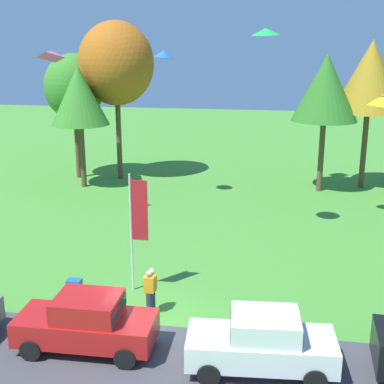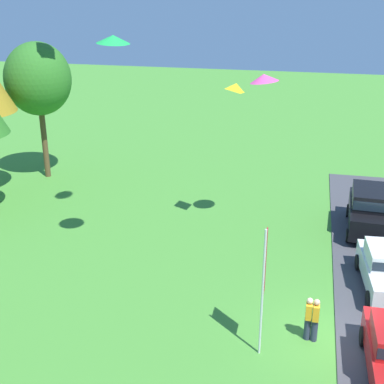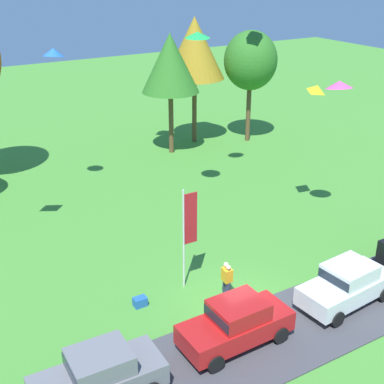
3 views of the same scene
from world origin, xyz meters
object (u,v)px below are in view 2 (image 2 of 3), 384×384
person_on_lawn (308,318)px  tree_far_right (38,79)px  flag_banner (264,274)px  kite_delta_low_drifter (264,78)px  kite_delta_high_right (113,39)px  car_suv_mid_row (369,208)px  person_watching_sky (315,320)px  kite_diamond_topmost (236,87)px

person_on_lawn → tree_far_right: bearing=51.3°
flag_banner → kite_delta_low_drifter: bearing=7.0°
person_on_lawn → flag_banner: size_ratio=0.36×
kite_delta_high_right → flag_banner: bearing=-124.1°
car_suv_mid_row → flag_banner: flag_banner is taller
car_suv_mid_row → kite_delta_low_drifter: bearing=102.7°
car_suv_mid_row → tree_far_right: bearing=78.5°
car_suv_mid_row → tree_far_right: size_ratio=0.54×
car_suv_mid_row → person_watching_sky: 10.02m
car_suv_mid_row → person_watching_sky: size_ratio=2.74×
flag_banner → kite_delta_low_drifter: 10.59m
car_suv_mid_row → kite_diamond_topmost: (-1.47, 6.76, 6.13)m
kite_diamond_topmost → person_watching_sky: bearing=-152.8°
car_suv_mid_row → flag_banner: 11.58m
person_on_lawn → person_watching_sky: size_ratio=1.00×
person_on_lawn → person_watching_sky: 0.25m
car_suv_mid_row → person_watching_sky: car_suv_mid_row is taller
car_suv_mid_row → flag_banner: size_ratio=0.98×
person_watching_sky → kite_delta_low_drifter: bearing=19.4°
person_watching_sky → tree_far_right: 22.74m
kite_delta_low_drifter → person_on_lawn: bearing=-162.0°
person_on_lawn → flag_banner: flag_banner is taller
tree_far_right → kite_delta_low_drifter: (-5.26, -14.32, 1.52)m
person_watching_sky → flag_banner: size_ratio=0.36×
kite_delta_low_drifter → kite_delta_high_right: 7.60m
flag_banner → person_watching_sky: bearing=-63.9°
person_watching_sky → kite_diamond_topmost: size_ratio=1.64×
tree_far_right → kite_delta_high_right: bearing=-138.8°
person_watching_sky → flag_banner: 2.96m
tree_far_right → kite_diamond_topmost: 14.23m
person_on_lawn → kite_diamond_topmost: size_ratio=1.64×
tree_far_right → kite_delta_high_right: size_ratio=6.57×
kite_delta_high_right → tree_far_right: bearing=41.2°
tree_far_right → person_on_lawn: bearing=-128.7°
tree_far_right → kite_delta_low_drifter: size_ratio=6.41×
kite_delta_low_drifter → car_suv_mid_row: bearing=-77.3°
person_on_lawn → kite_diamond_topmost: bearing=26.0°
kite_delta_high_right → person_on_lawn: bearing=-113.2°
kite_delta_low_drifter → kite_delta_high_right: (-4.91, 5.40, 2.10)m
flag_banner → kite_delta_low_drifter: (9.35, 1.15, 4.84)m
kite_delta_high_right → person_watching_sky: bearing=-112.9°
car_suv_mid_row → kite_diamond_topmost: bearing=102.3°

